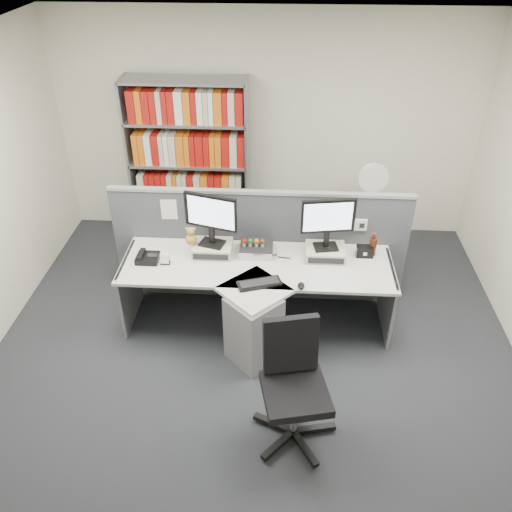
# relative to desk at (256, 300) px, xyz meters

# --- Properties ---
(ground) EXTENTS (5.50, 5.50, 0.00)m
(ground) POSITION_rel_desk_xyz_m (0.00, -0.60, -0.46)
(ground) COLOR #2F3237
(ground) RESTS_ON ground
(room_shell) EXTENTS (5.04, 5.54, 2.72)m
(room_shell) POSITION_rel_desk_xyz_m (0.00, -0.60, 1.33)
(room_shell) COLOR white
(room_shell) RESTS_ON ground
(partition) EXTENTS (3.00, 0.08, 1.27)m
(partition) POSITION_rel_desk_xyz_m (0.00, 0.65, 0.19)
(partition) COLOR #494C52
(partition) RESTS_ON ground
(desk) EXTENTS (2.60, 1.20, 0.72)m
(desk) POSITION_rel_desk_xyz_m (0.00, 0.00, 0.00)
(desk) COLOR silver
(desk) RESTS_ON ground
(monitor_riser_left) EXTENTS (0.38, 0.31, 0.10)m
(monitor_riser_left) POSITION_rel_desk_xyz_m (-0.45, 0.38, 0.31)
(monitor_riser_left) COLOR beige
(monitor_riser_left) RESTS_ON desk
(monitor_riser_right) EXTENTS (0.38, 0.31, 0.10)m
(monitor_riser_right) POSITION_rel_desk_xyz_m (0.65, 0.38, 0.31)
(monitor_riser_right) COLOR beige
(monitor_riser_right) RESTS_ON desk
(monitor_left) EXTENTS (0.51, 0.23, 0.53)m
(monitor_left) POSITION_rel_desk_xyz_m (-0.45, 0.38, 0.68)
(monitor_left) COLOR black
(monitor_left) RESTS_ON monitor_riser_left
(monitor_right) EXTENTS (0.51, 0.20, 0.52)m
(monitor_right) POSITION_rel_desk_xyz_m (0.65, 0.38, 0.67)
(monitor_right) COLOR black
(monitor_right) RESTS_ON monitor_riser_right
(desktop_pc) EXTENTS (0.32, 0.29, 0.08)m
(desktop_pc) POSITION_rel_desk_xyz_m (-0.02, 0.41, 0.31)
(desktop_pc) COLOR black
(desktop_pc) RESTS_ON desk
(figurines) EXTENTS (0.23, 0.05, 0.09)m
(figurines) POSITION_rel_desk_xyz_m (-0.05, 0.39, 0.40)
(figurines) COLOR beige
(figurines) RESTS_ON desktop_pc
(keyboard) EXTENTS (0.42, 0.27, 0.03)m
(keyboard) POSITION_rel_desk_xyz_m (0.04, -0.11, 0.28)
(keyboard) COLOR black
(keyboard) RESTS_ON desk
(mouse) EXTENTS (0.06, 0.10, 0.04)m
(mouse) POSITION_rel_desk_xyz_m (0.42, -0.13, 0.28)
(mouse) COLOR black
(mouse) RESTS_ON desk
(desk_phone) EXTENTS (0.21, 0.19, 0.09)m
(desk_phone) POSITION_rel_desk_xyz_m (-1.06, 0.21, 0.30)
(desk_phone) COLOR black
(desk_phone) RESTS_ON desk
(desk_calendar) EXTENTS (0.09, 0.07, 0.11)m
(desk_calendar) POSITION_rel_desk_xyz_m (-0.87, 0.17, 0.31)
(desk_calendar) COLOR black
(desk_calendar) RESTS_ON desk
(plush_toy) EXTENTS (0.11, 0.11, 0.19)m
(plush_toy) POSITION_rel_desk_xyz_m (-0.65, 0.37, 0.44)
(plush_toy) COLOR #AE8E3A
(plush_toy) RESTS_ON monitor_riser_left
(speaker) EXTENTS (0.17, 0.09, 0.11)m
(speaker) POSITION_rel_desk_xyz_m (1.04, 0.41, 0.32)
(speaker) COLOR black
(speaker) RESTS_ON desk
(cola_bottle) EXTENTS (0.07, 0.07, 0.24)m
(cola_bottle) POSITION_rel_desk_xyz_m (1.11, 0.45, 0.36)
(cola_bottle) COLOR #3F190A
(cola_bottle) RESTS_ON desk
(shelving_unit) EXTENTS (1.41, 0.40, 2.00)m
(shelving_unit) POSITION_rel_desk_xyz_m (-0.90, 1.85, 0.52)
(shelving_unit) COLOR gray
(shelving_unit) RESTS_ON ground
(filing_cabinet) EXTENTS (0.45, 0.61, 0.70)m
(filing_cabinet) POSITION_rel_desk_xyz_m (1.20, 1.40, -0.11)
(filing_cabinet) COLOR gray
(filing_cabinet) RESTS_ON ground
(desk_fan) EXTENTS (0.34, 0.20, 0.57)m
(desk_fan) POSITION_rel_desk_xyz_m (1.20, 1.40, 0.60)
(desk_fan) COLOR white
(desk_fan) RESTS_ON filing_cabinet
(office_chair) EXTENTS (0.68, 0.67, 1.03)m
(office_chair) POSITION_rel_desk_xyz_m (0.36, -1.08, 0.09)
(office_chair) COLOR silver
(office_chair) RESTS_ON ground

